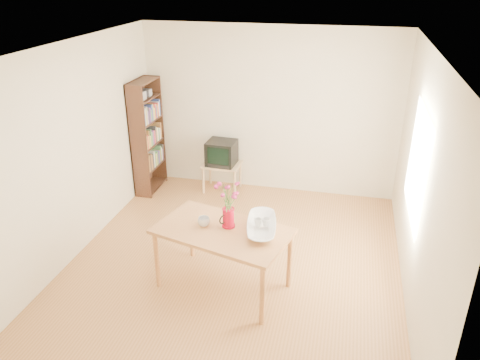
% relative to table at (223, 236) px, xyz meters
% --- Properties ---
extents(room, '(4.50, 4.50, 4.50)m').
position_rel_table_xyz_m(room, '(0.04, 0.48, 0.63)').
color(room, '#9C6537').
rests_on(room, ground).
extents(table, '(1.60, 1.17, 0.75)m').
position_rel_table_xyz_m(table, '(0.00, 0.00, 0.00)').
color(table, '#B06F3C').
rests_on(table, ground).
extents(tv_stand, '(0.60, 0.45, 0.46)m').
position_rel_table_xyz_m(tv_stand, '(-0.69, 2.44, -0.28)').
color(tv_stand, tan).
rests_on(tv_stand, ground).
extents(bookshelf, '(0.28, 0.70, 1.80)m').
position_rel_table_xyz_m(bookshelf, '(-1.84, 2.22, 0.17)').
color(bookshelf, black).
rests_on(bookshelf, ground).
extents(pitcher, '(0.15, 0.20, 0.22)m').
position_rel_table_xyz_m(pitcher, '(0.04, 0.09, 0.18)').
color(pitcher, red).
rests_on(pitcher, table).
extents(flowers, '(0.25, 0.25, 0.36)m').
position_rel_table_xyz_m(flowers, '(0.05, 0.08, 0.47)').
color(flowers, '#C02D71').
rests_on(flowers, pitcher).
extents(mug, '(0.17, 0.17, 0.10)m').
position_rel_table_xyz_m(mug, '(-0.22, 0.03, 0.13)').
color(mug, white).
rests_on(mug, table).
extents(bowl, '(0.55, 0.55, 0.45)m').
position_rel_table_xyz_m(bowl, '(0.41, 0.11, 0.30)').
color(bowl, white).
rests_on(bowl, table).
extents(teacup_a, '(0.09, 0.09, 0.07)m').
position_rel_table_xyz_m(teacup_a, '(0.37, 0.11, 0.26)').
color(teacup_a, white).
rests_on(teacup_a, bowl).
extents(teacup_b, '(0.10, 0.10, 0.07)m').
position_rel_table_xyz_m(teacup_b, '(0.45, 0.13, 0.26)').
color(teacup_b, white).
rests_on(teacup_b, bowl).
extents(television, '(0.46, 0.44, 0.38)m').
position_rel_table_xyz_m(television, '(-0.69, 2.45, -0.01)').
color(television, black).
rests_on(television, tv_stand).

